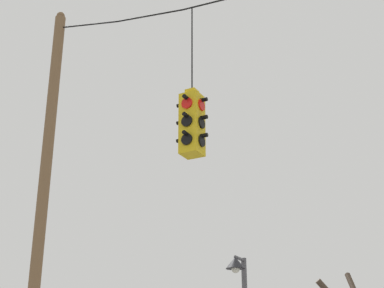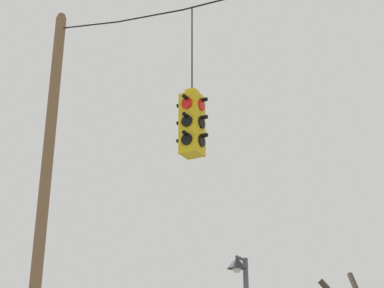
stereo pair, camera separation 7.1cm
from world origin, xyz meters
name	(u,v)px [view 2 (the right image)]	position (x,y,z in m)	size (l,w,h in m)	color
utility_pole_left	(42,214)	(-5.21, -0.07, 4.40)	(0.22, 0.22, 8.83)	brown
traffic_light_over_intersection	(192,123)	(-2.04, -0.07, 5.58)	(0.58, 0.58, 2.91)	yellow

